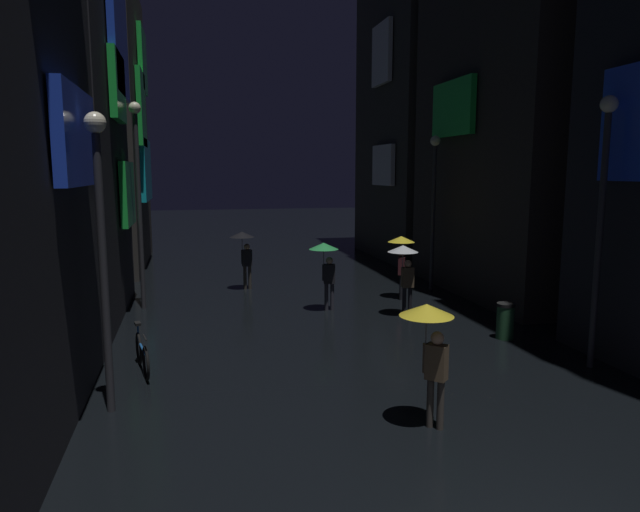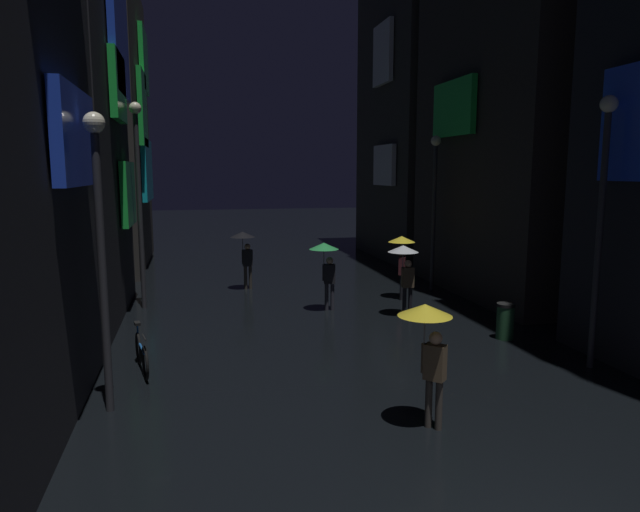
# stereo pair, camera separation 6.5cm
# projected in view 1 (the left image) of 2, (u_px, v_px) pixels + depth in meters

# --- Properties ---
(building_left_mid) EXTENTS (4.25, 7.06, 14.00)m
(building_left_mid) POSITION_uv_depth(u_px,v_px,m) (35.00, 69.00, 15.45)
(building_left_mid) COLOR black
(building_left_mid) RESTS_ON ground
(building_left_far) EXTENTS (4.25, 8.69, 12.38)m
(building_left_far) POSITION_uv_depth(u_px,v_px,m) (94.00, 127.00, 25.03)
(building_left_far) COLOR #33302D
(building_left_far) RESTS_ON ground
(building_right_far) EXTENTS (4.25, 7.69, 21.48)m
(building_right_far) POSITION_uv_depth(u_px,v_px,m) (419.00, 34.00, 27.18)
(building_right_far) COLOR #33302D
(building_right_far) RESTS_ON ground
(pedestrian_far_right_yellow) EXTENTS (0.90, 0.90, 2.12)m
(pedestrian_far_right_yellow) POSITION_uv_depth(u_px,v_px,m) (401.00, 250.00, 19.04)
(pedestrian_far_right_yellow) COLOR black
(pedestrian_far_right_yellow) RESTS_ON ground
(pedestrian_foreground_left_black) EXTENTS (0.90, 0.90, 2.12)m
(pedestrian_foreground_left_black) POSITION_uv_depth(u_px,v_px,m) (244.00, 244.00, 20.53)
(pedestrian_foreground_left_black) COLOR #38332D
(pedestrian_foreground_left_black) RESTS_ON ground
(pedestrian_midstreet_left_green) EXTENTS (0.90, 0.90, 2.12)m
(pedestrian_midstreet_left_green) POSITION_uv_depth(u_px,v_px,m) (326.00, 257.00, 17.36)
(pedestrian_midstreet_left_green) COLOR #2D2D38
(pedestrian_midstreet_left_green) RESTS_ON ground
(pedestrian_midstreet_centre_yellow) EXTENTS (0.90, 0.90, 2.12)m
(pedestrian_midstreet_centre_yellow) POSITION_uv_depth(u_px,v_px,m) (430.00, 331.00, 9.36)
(pedestrian_midstreet_centre_yellow) COLOR #38332D
(pedestrian_midstreet_centre_yellow) RESTS_ON ground
(pedestrian_foreground_right_clear) EXTENTS (0.90, 0.90, 2.12)m
(pedestrian_foreground_right_clear) POSITION_uv_depth(u_px,v_px,m) (404.00, 260.00, 16.78)
(pedestrian_foreground_right_clear) COLOR black
(pedestrian_foreground_right_clear) RESTS_ON ground
(bicycle_parked_at_storefront) EXTENTS (0.43, 1.79, 0.96)m
(bicycle_parked_at_storefront) POSITION_uv_depth(u_px,v_px,m) (142.00, 354.00, 12.21)
(bicycle_parked_at_storefront) COLOR black
(bicycle_parked_at_storefront) RESTS_ON ground
(streetlamp_left_near) EXTENTS (0.36, 0.36, 5.25)m
(streetlamp_left_near) POSITION_uv_depth(u_px,v_px,m) (101.00, 228.00, 9.76)
(streetlamp_left_near) COLOR #2D2D33
(streetlamp_left_near) RESTS_ON ground
(streetlamp_right_near) EXTENTS (0.36, 0.36, 5.82)m
(streetlamp_right_near) POSITION_uv_depth(u_px,v_px,m) (602.00, 203.00, 12.04)
(streetlamp_right_near) COLOR #2D2D33
(streetlamp_right_near) RESTS_ON ground
(streetlamp_left_far) EXTENTS (0.36, 0.36, 6.32)m
(streetlamp_left_far) POSITION_uv_depth(u_px,v_px,m) (138.00, 184.00, 17.33)
(streetlamp_left_far) COLOR #2D2D33
(streetlamp_left_far) RESTS_ON ground
(streetlamp_right_far) EXTENTS (0.36, 0.36, 5.51)m
(streetlamp_right_far) POSITION_uv_depth(u_px,v_px,m) (434.00, 195.00, 20.28)
(streetlamp_right_far) COLOR #2D2D33
(streetlamp_right_far) RESTS_ON ground
(trash_bin) EXTENTS (0.46, 0.46, 0.93)m
(trash_bin) POSITION_uv_depth(u_px,v_px,m) (505.00, 321.00, 14.61)
(trash_bin) COLOR #265933
(trash_bin) RESTS_ON ground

